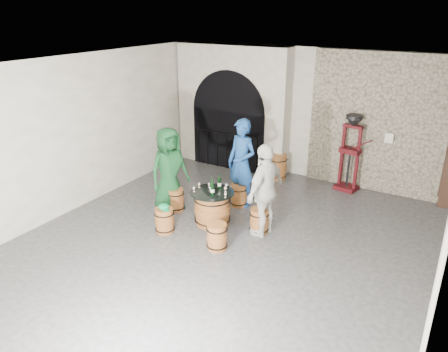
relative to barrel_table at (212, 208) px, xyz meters
The scene contains 29 objects.
ground 0.91m from the barrel_table, 45.72° to the right, with size 8.00×8.00×0.00m, color #313133.
wall_back 3.67m from the barrel_table, 80.18° to the left, with size 8.00×8.00×0.00m, color beige.
wall_front 4.81m from the barrel_table, 82.72° to the right, with size 8.00×8.00×0.00m, color beige.
wall_left 3.23m from the barrel_table, 168.31° to the right, with size 8.00×8.00×0.00m, color beige.
ceiling 2.98m from the barrel_table, 45.72° to the right, with size 8.00×8.00×0.00m, color beige.
stone_facing_panel 4.29m from the barrel_table, 54.42° to the left, with size 3.20×0.12×3.18m, color #9E947E.
arched_opening 3.62m from the barrel_table, 112.71° to the left, with size 3.10×0.60×3.19m.
barrel_table is the anchor object (origin of this frame).
barrel_stool_left 0.99m from the barrel_table, behind, with size 0.38×0.38×0.50m.
barrel_stool_far 0.99m from the barrel_table, 86.00° to the left, with size 0.38×0.38×0.50m.
barrel_stool_right 0.99m from the barrel_table, ahead, with size 0.38×0.38×0.50m.
barrel_stool_near_right 0.99m from the barrel_table, 53.45° to the right, with size 0.38×0.38×0.50m.
barrel_stool_near_left 0.99m from the barrel_table, 127.67° to the right, with size 0.38×0.38×0.50m.
green_cap 1.01m from the barrel_table, 127.47° to the right, with size 0.25×0.20×0.11m.
person_green 1.26m from the barrel_table, behind, with size 0.88×0.57×1.80m, color #113E1E.
person_blue 1.24m from the barrel_table, 86.00° to the left, with size 0.70×0.46×1.92m, color navy.
person_white 1.22m from the barrel_table, ahead, with size 1.06×0.44×1.80m, color silver.
wine_bottle_left 0.48m from the barrel_table, 70.73° to the right, with size 0.08×0.08×0.32m.
wine_bottle_center 0.50m from the barrel_table, 55.93° to the right, with size 0.08×0.08×0.32m.
wine_bottle_right 0.52m from the barrel_table, 78.91° to the left, with size 0.08×0.08×0.32m.
tasting_glass_a 0.53m from the barrel_table, 151.52° to the right, with size 0.05×0.05×0.10m, color #A56E20, non-canonical shape.
tasting_glass_b 0.47m from the barrel_table, 34.58° to the left, with size 0.05×0.05×0.10m, color #A56E20, non-canonical shape.
tasting_glass_c 0.45m from the barrel_table, 136.76° to the left, with size 0.05×0.05×0.10m, color #A56E20, non-canonical shape.
tasting_glass_d 0.51m from the barrel_table, 61.02° to the left, with size 0.05×0.05×0.10m, color #A56E20, non-canonical shape.
tasting_glass_e 0.54m from the barrel_table, 14.09° to the right, with size 0.05×0.05×0.10m, color #A56E20, non-canonical shape.
tasting_glass_f 0.53m from the barrel_table, behind, with size 0.05×0.05×0.10m, color #A56E20, non-canonical shape.
side_barrel 2.85m from the barrel_table, 86.85° to the left, with size 0.48×0.48×0.64m.
corking_press 3.65m from the barrel_table, 58.61° to the left, with size 0.76×0.49×1.81m.
control_box 4.31m from the barrel_table, 51.00° to the left, with size 0.18×0.10×0.22m, color silver.
Camera 1 is at (3.46, -5.84, 4.08)m, focal length 34.00 mm.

